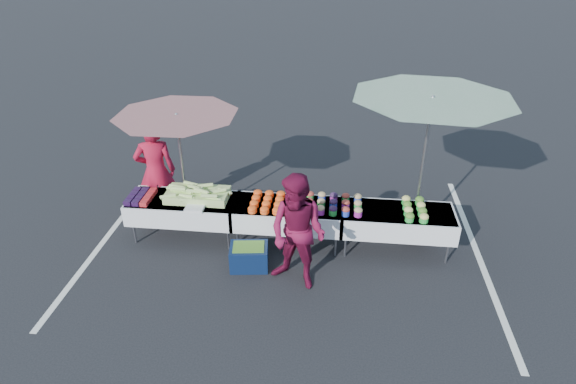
# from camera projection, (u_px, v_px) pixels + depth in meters

# --- Properties ---
(ground) EXTENTS (80.00, 80.00, 0.00)m
(ground) POSITION_uv_depth(u_px,v_px,m) (288.00, 242.00, 8.36)
(ground) COLOR black
(stripe_left) EXTENTS (0.10, 5.00, 0.00)m
(stripe_left) POSITION_uv_depth(u_px,v_px,m) (112.00, 231.00, 8.66)
(stripe_left) COLOR silver
(stripe_left) RESTS_ON ground
(stripe_right) EXTENTS (0.10, 5.00, 0.00)m
(stripe_right) POSITION_uv_depth(u_px,v_px,m) (478.00, 254.00, 8.05)
(stripe_right) COLOR silver
(stripe_right) RESTS_ON ground
(table_left) EXTENTS (1.86, 0.81, 0.75)m
(table_left) POSITION_uv_depth(u_px,v_px,m) (184.00, 208.00, 8.24)
(table_left) COLOR white
(table_left) RESTS_ON ground
(table_center) EXTENTS (1.86, 0.81, 0.75)m
(table_center) POSITION_uv_depth(u_px,v_px,m) (288.00, 214.00, 8.07)
(table_center) COLOR white
(table_center) RESTS_ON ground
(table_right) EXTENTS (1.86, 0.81, 0.75)m
(table_right) POSITION_uv_depth(u_px,v_px,m) (397.00, 220.00, 7.90)
(table_right) COLOR white
(table_right) RESTS_ON ground
(berry_punnets) EXTENTS (0.40, 0.54, 0.08)m
(berry_punnets) POSITION_uv_depth(u_px,v_px,m) (141.00, 197.00, 8.16)
(berry_punnets) COLOR black
(berry_punnets) RESTS_ON table_left
(corn_pile) EXTENTS (1.16, 0.57, 0.26)m
(corn_pile) POSITION_uv_depth(u_px,v_px,m) (197.00, 194.00, 8.13)
(corn_pile) COLOR #B0DF72
(corn_pile) RESTS_ON table_left
(plastic_bags) EXTENTS (0.30, 0.25, 0.05)m
(plastic_bags) POSITION_uv_depth(u_px,v_px,m) (195.00, 208.00, 7.86)
(plastic_bags) COLOR white
(plastic_bags) RESTS_ON table_left
(carrot_bowls) EXTENTS (0.95, 0.69, 0.11)m
(carrot_bowls) POSITION_uv_depth(u_px,v_px,m) (279.00, 202.00, 7.97)
(carrot_bowls) COLOR #FF5A1C
(carrot_bowls) RESTS_ON table_center
(potato_cups) EXTENTS (0.94, 0.58, 0.16)m
(potato_cups) POSITION_uv_depth(u_px,v_px,m) (333.00, 203.00, 7.88)
(potato_cups) COLOR blue
(potato_cups) RESTS_ON table_right
(bean_baskets) EXTENTS (0.36, 0.68, 0.15)m
(bean_baskets) POSITION_uv_depth(u_px,v_px,m) (415.00, 209.00, 7.75)
(bean_baskets) COLOR green
(bean_baskets) RESTS_ON table_right
(vendor) EXTENTS (0.81, 0.65, 1.93)m
(vendor) POSITION_uv_depth(u_px,v_px,m) (156.00, 172.00, 8.59)
(vendor) COLOR #B41432
(vendor) RESTS_ON ground
(customer) EXTENTS (1.10, 1.00, 1.84)m
(customer) POSITION_uv_depth(u_px,v_px,m) (298.00, 233.00, 6.97)
(customer) COLOR maroon
(customer) RESTS_ON ground
(umbrella_left) EXTENTS (2.71, 2.71, 2.13)m
(umbrella_left) POSITION_uv_depth(u_px,v_px,m) (177.00, 124.00, 7.96)
(umbrella_left) COLOR black
(umbrella_left) RESTS_ON ground
(umbrella_right) EXTENTS (3.15, 3.15, 2.58)m
(umbrella_right) POSITION_uv_depth(u_px,v_px,m) (431.00, 110.00, 7.35)
(umbrella_right) COLOR black
(umbrella_right) RESTS_ON ground
(storage_bin) EXTENTS (0.65, 0.51, 0.39)m
(storage_bin) POSITION_uv_depth(u_px,v_px,m) (249.00, 256.00, 7.67)
(storage_bin) COLOR #0C1C3D
(storage_bin) RESTS_ON ground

